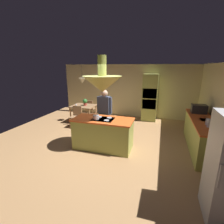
# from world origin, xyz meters

# --- Properties ---
(ground) EXTENTS (8.16, 8.16, 0.00)m
(ground) POSITION_xyz_m (0.00, 0.00, 0.00)
(ground) COLOR #AD7F51
(wall_back) EXTENTS (6.80, 0.10, 2.55)m
(wall_back) POSITION_xyz_m (0.00, 3.45, 1.27)
(wall_back) COLOR beige
(wall_back) RESTS_ON ground
(wall_right) EXTENTS (0.10, 7.20, 2.55)m
(wall_right) POSITION_xyz_m (3.25, 0.40, 1.27)
(wall_right) COLOR beige
(wall_right) RESTS_ON ground
(kitchen_island) EXTENTS (1.79, 0.84, 0.96)m
(kitchen_island) POSITION_xyz_m (0.00, -0.20, 0.47)
(kitchen_island) COLOR #A0A84C
(kitchen_island) RESTS_ON ground
(counter_run_right) EXTENTS (0.73, 2.61, 0.94)m
(counter_run_right) POSITION_xyz_m (2.84, 0.60, 0.48)
(counter_run_right) COLOR #A0A84C
(counter_run_right) RESTS_ON ground
(oven_tower) EXTENTS (0.66, 0.62, 2.13)m
(oven_tower) POSITION_xyz_m (1.10, 3.04, 1.06)
(oven_tower) COLOR #A0A84C
(oven_tower) RESTS_ON ground
(dining_table) EXTENTS (1.02, 0.90, 0.76)m
(dining_table) POSITION_xyz_m (-1.70, 1.90, 0.66)
(dining_table) COLOR #98714C
(dining_table) RESTS_ON ground
(person_at_island) EXTENTS (0.53, 0.23, 1.70)m
(person_at_island) POSITION_xyz_m (-0.19, 0.49, 0.98)
(person_at_island) COLOR tan
(person_at_island) RESTS_ON ground
(range_hood) EXTENTS (1.10, 1.10, 1.00)m
(range_hood) POSITION_xyz_m (0.00, -0.20, 1.99)
(range_hood) COLOR #A0A84C
(pendant_light_over_table) EXTENTS (0.32, 0.32, 0.82)m
(pendant_light_over_table) POSITION_xyz_m (-1.70, 1.90, 1.86)
(pendant_light_over_table) COLOR beige
(chair_facing_island) EXTENTS (0.40, 0.40, 0.87)m
(chair_facing_island) POSITION_xyz_m (-1.70, 1.23, 0.50)
(chair_facing_island) COLOR #98714C
(chair_facing_island) RESTS_ON ground
(chair_by_back_wall) EXTENTS (0.40, 0.40, 0.87)m
(chair_by_back_wall) POSITION_xyz_m (-1.70, 2.57, 0.50)
(chair_by_back_wall) COLOR #98714C
(chair_by_back_wall) RESTS_ON ground
(potted_plant_on_table) EXTENTS (0.20, 0.20, 0.30)m
(potted_plant_on_table) POSITION_xyz_m (-1.62, 1.92, 0.93)
(potted_plant_on_table) COLOR #99382D
(potted_plant_on_table) RESTS_ON dining_table
(cup_on_table) EXTENTS (0.07, 0.07, 0.09)m
(cup_on_table) POSITION_xyz_m (-1.94, 1.68, 0.81)
(cup_on_table) COLOR white
(cup_on_table) RESTS_ON dining_table
(canister_flour) EXTENTS (0.11, 0.11, 0.21)m
(canister_flour) POSITION_xyz_m (2.84, -0.04, 1.04)
(canister_flour) COLOR silver
(canister_flour) RESTS_ON counter_run_right
(canister_sugar) EXTENTS (0.10, 0.10, 0.17)m
(canister_sugar) POSITION_xyz_m (2.84, 0.14, 1.02)
(canister_sugar) COLOR silver
(canister_sugar) RESTS_ON counter_run_right
(microwave_on_counter) EXTENTS (0.46, 0.36, 0.28)m
(microwave_on_counter) POSITION_xyz_m (2.84, 1.37, 1.08)
(microwave_on_counter) COLOR #232326
(microwave_on_counter) RESTS_ON counter_run_right
(cooking_pot_on_cooktop) EXTENTS (0.18, 0.18, 0.12)m
(cooking_pot_on_cooktop) POSITION_xyz_m (-0.16, -0.33, 1.02)
(cooking_pot_on_cooktop) COLOR #B2B2B7
(cooking_pot_on_cooktop) RESTS_ON kitchen_island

